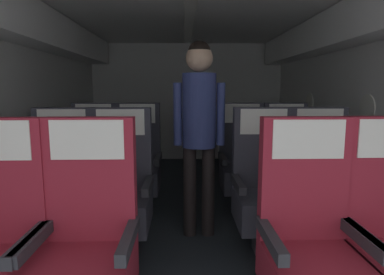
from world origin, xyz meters
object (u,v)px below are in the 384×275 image
seat_c_left_aisle (138,166)px  seat_b_right_window (264,191)px  seat_b_right_aisle (321,191)px  seat_c_right_window (243,165)px  seat_b_left_aisle (120,193)px  seat_c_left_window (93,166)px  seat_a_right_window (310,248)px  seat_a_left_aisle (86,250)px  seat_b_left_window (61,193)px  flight_attendant (199,118)px  seat_c_right_aisle (287,165)px

seat_c_left_aisle → seat_b_right_window: bearing=-38.7°
seat_b_right_aisle → seat_c_right_window: bearing=117.0°
seat_b_left_aisle → seat_c_left_window: size_ratio=1.00×
seat_a_right_window → seat_c_left_window: 2.40m
seat_b_left_aisle → seat_b_right_aisle: size_ratio=1.00×
seat_b_left_aisle → seat_a_right_window: bearing=-38.9°
seat_c_right_window → seat_b_right_aisle: bearing=-63.0°
seat_a_left_aisle → seat_b_right_aisle: 1.81m
seat_b_left_window → seat_c_right_window: bearing=30.1°
seat_a_right_window → seat_b_left_window: bearing=149.8°
seat_a_right_window → seat_b_left_aisle: (-1.12, 0.90, 0.00)m
seat_a_left_aisle → seat_b_right_window: (1.11, 0.90, 0.00)m
seat_c_left_window → flight_attendant: size_ratio=0.68×
seat_a_left_aisle → seat_c_right_aisle: bearing=48.6°
seat_b_left_aisle → seat_b_left_window: bearing=178.6°
seat_c_right_aisle → seat_c_right_window: same height
seat_b_right_window → seat_b_right_aisle: bearing=0.4°
seat_a_right_window → seat_b_right_window: same height
seat_b_left_window → seat_c_right_aisle: (2.02, 0.89, 0.00)m
seat_c_left_aisle → seat_c_left_window: bearing=179.0°
seat_b_left_aisle → seat_c_left_aisle: same height
seat_a_left_aisle → seat_c_left_aisle: (0.01, 1.79, 0.00)m
seat_b_right_aisle → flight_attendant: flight_attendant is taller
seat_b_left_aisle → seat_c_left_aisle: 0.91m
seat_a_right_window → seat_c_right_window: 1.81m
seat_c_left_window → seat_b_left_window: bearing=-89.9°
seat_a_right_window → seat_c_left_aisle: 2.12m
seat_b_left_window → seat_c_right_window: same height
seat_c_left_window → flight_attendant: bearing=-30.1°
flight_attendant → seat_c_left_aisle: bearing=151.8°
seat_a_left_aisle → seat_a_right_window: 1.12m
seat_b_left_aisle → seat_c_right_window: 1.44m
seat_b_left_window → flight_attendant: size_ratio=0.68×
seat_c_left_window → seat_c_right_window: 1.56m
seat_b_left_window → seat_a_right_window: bearing=-30.2°
seat_b_left_window → flight_attendant: (1.07, 0.28, 0.55)m
seat_c_right_aisle → flight_attendant: flight_attendant is taller
seat_c_left_window → seat_a_right_window: bearing=-49.1°
seat_c_right_aisle → seat_c_right_window: size_ratio=1.00×
seat_b_left_aisle → seat_c_right_aisle: bearing=29.8°
seat_a_left_aisle → seat_c_left_window: same height
seat_b_right_aisle → seat_b_right_window: bearing=-179.6°
seat_a_left_aisle → seat_b_left_window: (-0.45, 0.90, 0.00)m
seat_b_right_aisle → seat_c_left_aisle: 1.79m
seat_b_right_window → seat_c_left_aisle: 1.42m
seat_c_right_aisle → seat_b_left_aisle: bearing=-150.2°
seat_c_left_aisle → flight_attendant: bearing=-45.1°
seat_a_right_window → flight_attendant: bearing=112.7°
seat_b_right_aisle → seat_b_right_window: 0.45m
seat_c_left_aisle → seat_c_right_window: 1.10m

